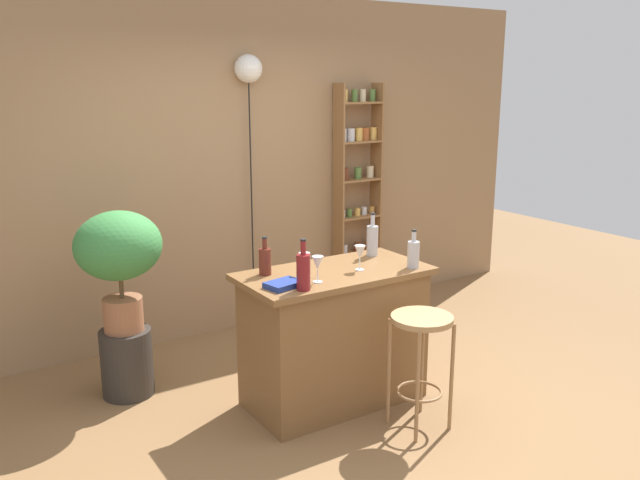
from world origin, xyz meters
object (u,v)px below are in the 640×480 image
Objects in this scene: potted_plant at (119,253)px; bottle_wine_red at (265,261)px; plant_stool at (127,362)px; wine_glass_center at (360,253)px; spice_shelf at (358,196)px; wine_glass_right at (304,260)px; cookbook at (284,284)px; bar_stool at (421,344)px; wine_glass_left at (318,264)px; pendant_globe_light at (248,72)px; bottle_spirits_clear at (413,254)px; bottle_soda_blue at (372,240)px; bottle_olive_oil at (303,271)px.

bottle_wine_red is at bearing -42.78° from potted_plant.
wine_glass_center is (1.29, -0.91, 0.80)m from plant_stool.
spice_shelf reaches higher than wine_glass_right.
plant_stool is 2.22× the size of cookbook.
bar_stool is 4.46× the size of wine_glass_right.
wine_glass_left is 2.08m from pendant_globe_light.
wine_glass_center is (-0.32, 0.15, 0.02)m from bottle_spirits_clear.
spice_shelf reaches higher than bottle_wine_red.
wine_glass_right reaches higher than cookbook.
spice_shelf reaches higher than bottle_soda_blue.
bottle_spirits_clear reaches higher than wine_glass_left.
potted_plant is 5.01× the size of wine_glass_right.
spice_shelf is 1.54m from pendant_globe_light.
bottle_wine_red is 0.11× the size of pendant_globe_light.
bottle_olive_oil is 0.16m from cookbook.
spice_shelf is 12.70× the size of wine_glass_center.
cookbook is 0.09× the size of pendant_globe_light.
pendant_globe_light reaches higher than potted_plant.
spice_shelf is 6.72× the size of bottle_olive_oil.
wine_glass_center is 0.61m from cookbook.
bottle_soda_blue is at bearing 95.49° from bottle_spirits_clear.
potted_plant reaches higher than bottle_olive_oil.
wine_glass_right is at bearing -163.02° from bottle_soda_blue.
bottle_soda_blue is at bearing -121.99° from spice_shelf.
pendant_globe_light is (0.04, 1.61, 1.14)m from wine_glass_center.
wine_glass_center reaches higher than plant_stool.
wine_glass_center is (0.57, -0.24, 0.02)m from bottle_wine_red.
wine_glass_left and wine_glass_center have the same top height.
cookbook is (-0.70, 0.45, 0.38)m from bar_stool.
cookbook is at bearing -96.06° from bottle_wine_red.
bottle_wine_red is at bearing 72.81° from cookbook.
potted_plant is 1.93m from bottle_spirits_clear.
plant_stool is 2.45m from pendant_globe_light.
spice_shelf is 2.14m from bottle_wine_red.
wine_glass_center reaches higher than bar_stool.
bottle_spirits_clear is (1.62, -1.06, 0.00)m from potted_plant.
wine_glass_left is 0.38m from wine_glass_center.
spice_shelf is at bearing 47.92° from wine_glass_left.
potted_plant reaches higher than plant_stool.
bottle_spirits_clear is at bearing 58.08° from bar_stool.
bottle_olive_oil is 0.85m from bottle_spirits_clear.
pendant_globe_light is (0.61, 1.37, 1.16)m from bottle_wine_red.
wine_glass_right is at bearing 132.90° from bar_stool.
wine_glass_center is (-0.10, 0.50, 0.48)m from bar_stool.
bottle_wine_red is 0.85m from bottle_soda_blue.
bar_stool is 0.86m from bottle_olive_oil.
bottle_olive_oil reaches higher than plant_stool.
bottle_olive_oil is at bearing -67.62° from cookbook.
pendant_globe_light is at bearing 99.16° from bottle_spirits_clear.
bottle_olive_oil is 1.89× the size of wine_glass_left.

